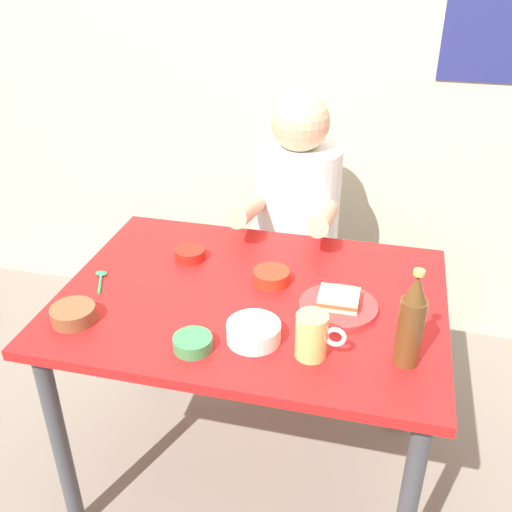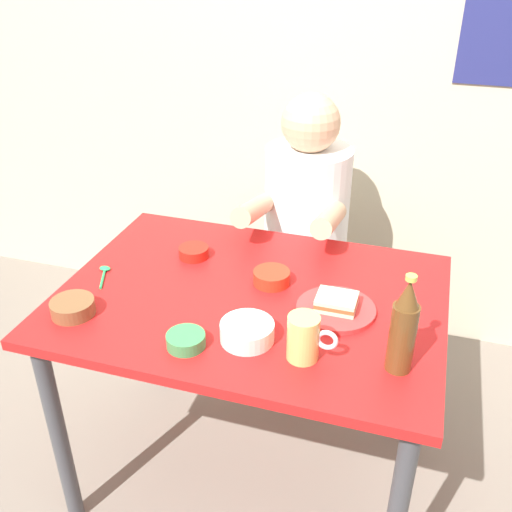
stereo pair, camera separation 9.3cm
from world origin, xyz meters
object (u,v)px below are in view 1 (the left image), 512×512
(stool, at_px, (294,292))
(sandwich, at_px, (339,299))
(person_seated, at_px, (297,201))
(plate_orange, at_px, (338,306))
(dip_bowl_green, at_px, (193,342))
(beer_bottle, at_px, (411,322))
(dining_table, at_px, (252,320))
(beer_mug, at_px, (313,336))

(stool, xyz_separation_m, sandwich, (0.23, -0.64, 0.42))
(person_seated, height_order, plate_orange, person_seated)
(stool, relative_size, person_seated, 0.63)
(stool, height_order, sandwich, sandwich)
(dip_bowl_green, bearing_deg, sandwich, 38.19)
(plate_orange, bearing_deg, dip_bowl_green, -141.81)
(person_seated, xyz_separation_m, dip_bowl_green, (-0.10, -0.89, -0.01))
(stool, relative_size, sandwich, 4.09)
(stool, height_order, dip_bowl_green, dip_bowl_green)
(person_seated, distance_m, beer_bottle, 0.92)
(beer_bottle, distance_m, dip_bowl_green, 0.54)
(beer_bottle, bearing_deg, stool, 116.65)
(plate_orange, bearing_deg, sandwich, 0.00)
(plate_orange, relative_size, beer_bottle, 0.84)
(person_seated, bearing_deg, dip_bowl_green, -96.68)
(stool, bearing_deg, plate_orange, -70.26)
(sandwich, height_order, beer_bottle, beer_bottle)
(person_seated, distance_m, dip_bowl_green, 0.90)
(dining_table, height_order, plate_orange, plate_orange)
(beer_bottle, bearing_deg, sandwich, 134.66)
(sandwich, distance_m, beer_bottle, 0.28)
(plate_orange, relative_size, dip_bowl_green, 2.20)
(person_seated, bearing_deg, plate_orange, -69.93)
(beer_mug, bearing_deg, plate_orange, 79.49)
(sandwich, distance_m, dip_bowl_green, 0.43)
(dining_table, bearing_deg, plate_orange, -2.71)
(dip_bowl_green, bearing_deg, plate_orange, 38.19)
(stool, distance_m, plate_orange, 0.79)
(beer_mug, relative_size, dip_bowl_green, 1.26)
(stool, relative_size, beer_mug, 3.57)
(stool, bearing_deg, sandwich, -70.26)
(dining_table, bearing_deg, person_seated, 88.12)
(sandwich, bearing_deg, beer_mug, -100.51)
(dining_table, xyz_separation_m, sandwich, (0.25, -0.01, 0.13))
(person_seated, xyz_separation_m, plate_orange, (0.23, -0.63, -0.02))
(person_seated, distance_m, plate_orange, 0.67)
(beer_mug, relative_size, beer_bottle, 0.48)
(person_seated, relative_size, dip_bowl_green, 7.20)
(stool, bearing_deg, person_seated, -90.00)
(sandwich, height_order, beer_mug, beer_mug)
(person_seated, height_order, dip_bowl_green, person_seated)
(dining_table, bearing_deg, stool, 88.15)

